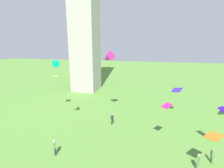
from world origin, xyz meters
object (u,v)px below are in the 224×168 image
person_0 (198,161)px  kite_flying_6 (214,136)px  kite_flying_2 (108,58)px  kite_flying_5 (224,110)px  kite_flying_4 (177,90)px  kite_flying_3 (167,106)px  person_2 (212,155)px  person_1 (112,118)px  kite_flying_0 (57,62)px  kite_flying_1 (56,76)px  person_3 (55,146)px

person_0 → kite_flying_6: bearing=72.5°
kite_flying_2 → kite_flying_5: bearing=100.9°
kite_flying_4 → kite_flying_3: bearing=-63.9°
person_2 → kite_flying_3: 6.36m
person_2 → kite_flying_6: 3.72m
person_1 → kite_flying_0: bearing=133.0°
kite_flying_0 → kite_flying_6: (17.60, -4.53, -5.43)m
person_0 → kite_flying_3: size_ratio=1.12×
kite_flying_1 → kite_flying_2: 9.96m
kite_flying_2 → kite_flying_6: 17.34m
person_0 → kite_flying_3: 5.98m
kite_flying_0 → kite_flying_4: size_ratio=1.01×
kite_flying_1 → kite_flying_5: bearing=48.6°
kite_flying_1 → kite_flying_5: size_ratio=1.41×
person_3 → kite_flying_1: (-6.84, 11.35, 5.32)m
kite_flying_3 → kite_flying_5: (5.64, -0.03, 0.07)m
person_0 → kite_flying_4: (-0.82, 12.96, 3.44)m
kite_flying_6 → kite_flying_0: bearing=113.4°
kite_flying_3 → person_1: bearing=-81.8°
person_0 → kite_flying_2: bearing=-107.6°
kite_flying_0 → kite_flying_1: size_ratio=1.09×
person_0 → kite_flying_6: size_ratio=0.85×
kite_flying_4 → kite_flying_6: bearing=-44.9°
person_0 → kite_flying_4: 13.44m
person_3 → kite_flying_2: bearing=129.6°
person_1 → person_2: 12.98m
person_2 → kite_flying_2: (-13.33, 8.63, 8.67)m
kite_flying_4 → person_0: bearing=-47.9°
person_1 → kite_flying_4: 11.72m
person_0 → kite_flying_0: 19.24m
person_0 → person_3: person_3 is taller
person_3 → kite_flying_0: 10.33m
person_3 → kite_flying_6: size_ratio=0.91×
person_3 → person_1: bearing=115.8°
person_2 → kite_flying_3: size_ratio=1.10×
kite_flying_5 → kite_flying_6: kite_flying_5 is taller
kite_flying_0 → kite_flying_5: size_ratio=1.53×
person_3 → kite_flying_6: (15.10, 0.91, 2.98)m
person_0 → kite_flying_2: (-11.77, 9.94, 8.65)m
kite_flying_3 → person_0: bearing=75.0°
person_0 → kite_flying_4: kite_flying_4 is taller
kite_flying_4 → kite_flying_0: bearing=-112.0°
kite_flying_0 → kite_flying_3: 14.61m
kite_flying_2 → kite_flying_4: size_ratio=1.51×
kite_flying_3 → kite_flying_5: bearing=123.5°
person_1 → kite_flying_2: 9.33m
kite_flying_3 → kite_flying_6: 5.52m
kite_flying_4 → kite_flying_5: (3.53, -9.65, 0.63)m
person_1 → kite_flying_5: 13.97m
kite_flying_3 → kite_flying_6: size_ratio=0.76×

